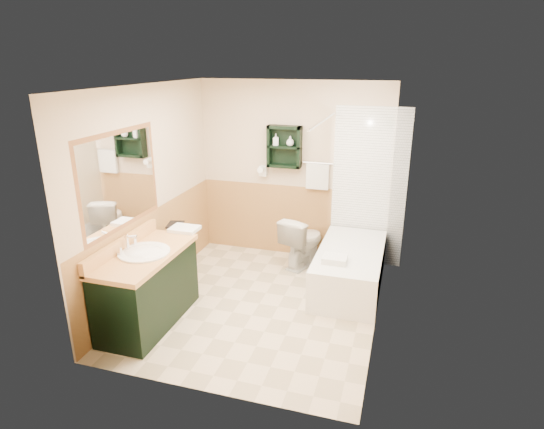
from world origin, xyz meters
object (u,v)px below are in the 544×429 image
Objects in this scene: bathtub at (350,269)px; soap_bottle_b at (290,142)px; wall_shelf at (284,147)px; hair_dryer at (263,171)px; toilet at (303,241)px; vanity_book at (167,216)px; soap_bottle_a at (276,143)px; vanity at (148,288)px.

soap_bottle_b is (-0.94, 0.71, 1.37)m from bathtub.
wall_shelf is 0.37× the size of bathtub.
hair_dryer is at bearing 175.24° from wall_shelf.
soap_bottle_b is (-0.25, 0.24, 1.27)m from toilet.
vanity_book is 1.87m from soap_bottle_b.
wall_shelf is 0.79× the size of toilet.
wall_shelf is 1.80m from bathtub.
soap_bottle_a is (0.19, -0.03, 0.40)m from hair_dryer.
hair_dryer is at bearing 74.22° from vanity.
soap_bottle_a reaches higher than hair_dryer.
vanity is at bearing -144.64° from bathtub.
hair_dryer is (-0.30, 0.02, -0.35)m from wall_shelf.
hair_dryer is 1.10m from toilet.
soap_bottle_a is at bearing 69.40° from vanity.
bathtub is at bearing -35.01° from wall_shelf.
bathtub is 2.16× the size of toilet.
toilet is (0.34, -0.24, -1.21)m from wall_shelf.
soap_bottle_a is (0.78, 2.08, 1.20)m from vanity.
vanity is 2.60m from soap_bottle_b.
toilet is at bearing 22.97° from vanity_book.
wall_shelf is 0.46m from hair_dryer.
hair_dryer is at bearing 170.79° from soap_bottle_a.
wall_shelf is at bearing -16.44° from toilet.
soap_bottle_a reaches higher than toilet.
hair_dryer is 0.16× the size of bathtub.
toilet is 1.32m from soap_bottle_b.
soap_bottle_b is (0.38, -0.03, 0.42)m from hair_dryer.
hair_dryer is at bearing 46.00° from vanity_book.
toilet is at bearing -43.23° from soap_bottle_b.
vanity_book is at bearing -129.10° from wall_shelf.
toilet is (1.23, 1.84, -0.06)m from vanity.
soap_bottle_a is (-0.45, 0.24, 1.26)m from toilet.
bathtub is (1.92, 1.36, -0.15)m from vanity.
soap_bottle_b is (1.14, 1.30, 0.70)m from vanity_book.
hair_dryer is 0.44m from soap_bottle_a.
vanity is (-0.89, -2.08, -1.15)m from wall_shelf.
vanity_book is 1.75m from soap_bottle_a.
hair_dryer is 2.33m from vanity.
toilet is at bearing -28.02° from soap_bottle_a.
bathtub is 9.86× the size of soap_bottle_a.
soap_bottle_b is at bearing -3.55° from wall_shelf.
wall_shelf is at bearing 36.65° from vanity_book.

